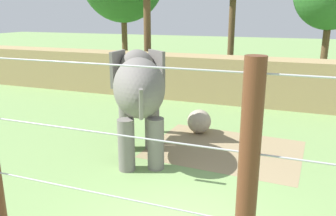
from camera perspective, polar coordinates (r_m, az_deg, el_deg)
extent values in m
cube|color=#937F5B|center=(11.59, 9.40, -6.72)|extent=(5.00, 3.86, 0.01)
cube|color=tan|center=(17.41, 13.83, 4.36)|extent=(36.00, 1.80, 2.24)
cylinder|color=slate|center=(11.25, -6.87, -3.22)|extent=(0.47, 0.47, 1.51)
cylinder|color=slate|center=(11.27, -2.65, -3.09)|extent=(0.47, 0.47, 1.51)
cylinder|color=slate|center=(9.80, -6.91, -6.10)|extent=(0.47, 0.47, 1.51)
cylinder|color=slate|center=(9.83, -2.04, -5.94)|extent=(0.47, 0.47, 1.51)
ellipsoid|color=slate|center=(10.12, -4.81, 3.45)|extent=(2.62, 3.18, 1.72)
ellipsoid|color=slate|center=(11.79, -5.10, 6.65)|extent=(1.54, 1.49, 1.24)
cube|color=slate|center=(11.69, -8.28, 6.47)|extent=(0.14, 0.97, 1.19)
cube|color=slate|center=(11.72, -1.90, 6.65)|extent=(0.83, 0.68, 1.19)
cylinder|color=slate|center=(12.32, -5.11, 4.94)|extent=(0.55, 0.63, 0.67)
cylinder|color=slate|center=(12.54, -5.07, 2.91)|extent=(0.43, 0.47, 0.63)
cylinder|color=slate|center=(12.73, -5.03, 1.05)|extent=(0.30, 0.30, 0.59)
cylinder|color=slate|center=(8.62, -4.48, 0.60)|extent=(0.25, 0.34, 0.86)
sphere|color=tan|center=(12.87, 5.18, -2.21)|extent=(0.89, 0.89, 0.89)
cylinder|color=#B7B7BC|center=(4.27, -10.55, -13.89)|extent=(11.35, 0.02, 0.02)
cylinder|color=#B7B7BC|center=(3.95, -11.10, -4.02)|extent=(11.35, 0.02, 0.02)
cylinder|color=#B7B7BC|center=(3.77, -11.71, 7.18)|extent=(11.35, 0.02, 0.02)
cylinder|color=brown|center=(21.70, -3.44, 11.94)|extent=(0.44, 0.44, 6.02)
cylinder|color=brown|center=(25.05, 24.50, 8.44)|extent=(0.44, 0.44, 3.72)
cylinder|color=brown|center=(27.78, -7.18, 10.77)|extent=(0.44, 0.44, 4.23)
cylinder|color=brown|center=(25.02, 10.46, 12.03)|extent=(0.44, 0.44, 5.88)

